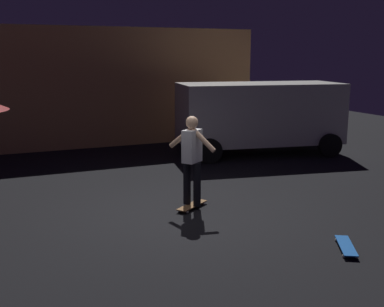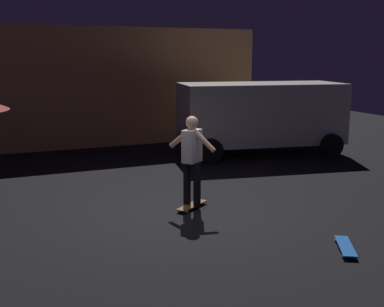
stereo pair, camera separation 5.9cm
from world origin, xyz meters
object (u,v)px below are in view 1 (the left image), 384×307
Objects in this scene: skateboard_ridden at (192,205)px; skater at (192,154)px; parked_van at (260,113)px; skateboard_spare at (346,246)px.

skater is (0.00, -0.00, 0.98)m from skateboard_ridden.
parked_van reaches higher than skateboard_spare.
parked_van reaches higher than skateboard_ridden.
skater is at bearing -133.69° from parked_van.
skater is at bearing -26.57° from skateboard_ridden.
skater is (-1.34, 2.66, 0.98)m from skateboard_spare.
parked_van is 5.64m from skateboard_ridden.
skateboard_ridden is at bearing -133.69° from parked_van.
parked_van is 2.91× the size of skater.
skateboard_ridden is at bearing 116.76° from skateboard_spare.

